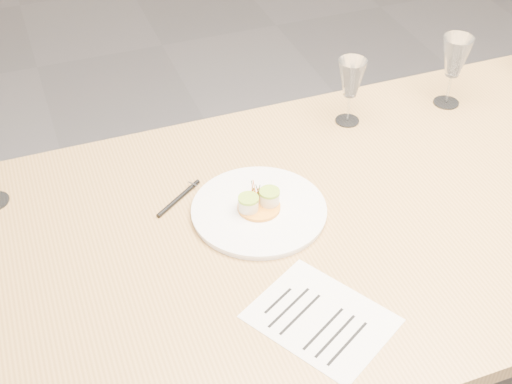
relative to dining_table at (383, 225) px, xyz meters
name	(u,v)px	position (x,y,z in m)	size (l,w,h in m)	color
dining_table	(383,225)	(0.00, 0.00, 0.00)	(2.40, 1.00, 0.75)	tan
dinner_plate	(259,209)	(-0.30, 0.08, 0.08)	(0.32, 0.32, 0.08)	white
recipe_sheet	(321,319)	(-0.30, -0.27, 0.07)	(0.32, 0.34, 0.00)	white
ballpoint_pen	(179,198)	(-0.46, 0.19, 0.07)	(0.13, 0.10, 0.01)	black
wine_glass_1	(351,80)	(0.07, 0.35, 0.20)	(0.08, 0.08, 0.19)	white
wine_glass_2	(455,58)	(0.37, 0.33, 0.21)	(0.08, 0.08, 0.21)	white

